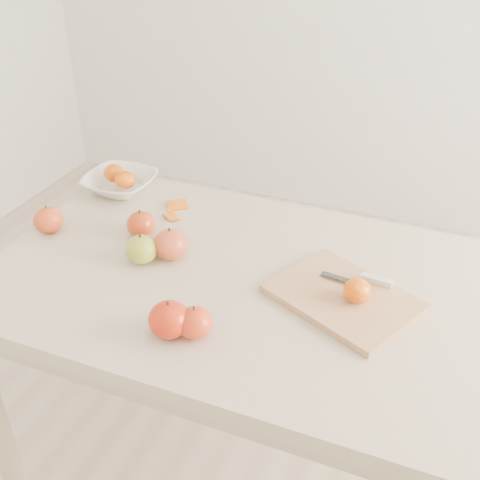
% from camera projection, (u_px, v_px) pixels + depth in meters
% --- Properties ---
extents(ground, '(3.50, 3.50, 0.00)m').
position_uv_depth(ground, '(234.00, 470.00, 1.87)').
color(ground, '#C6B293').
rests_on(ground, ground).
extents(table, '(1.20, 0.80, 0.75)m').
position_uv_depth(table, '(233.00, 306.00, 1.53)').
color(table, '#C7B296').
rests_on(table, ground).
extents(cutting_board, '(0.38, 0.34, 0.02)m').
position_uv_depth(cutting_board, '(343.00, 298.00, 1.38)').
color(cutting_board, tan).
rests_on(cutting_board, table).
extents(board_tangerine, '(0.06, 0.06, 0.05)m').
position_uv_depth(board_tangerine, '(357.00, 290.00, 1.34)').
color(board_tangerine, '#D75107').
rests_on(board_tangerine, cutting_board).
extents(fruit_bowl, '(0.21, 0.21, 0.05)m').
position_uv_depth(fruit_bowl, '(120.00, 183.00, 1.83)').
color(fruit_bowl, white).
rests_on(fruit_bowl, table).
extents(bowl_tangerine_near, '(0.06, 0.06, 0.06)m').
position_uv_depth(bowl_tangerine_near, '(114.00, 173.00, 1.84)').
color(bowl_tangerine_near, '#DF6107').
rests_on(bowl_tangerine_near, fruit_bowl).
extents(bowl_tangerine_far, '(0.06, 0.06, 0.05)m').
position_uv_depth(bowl_tangerine_far, '(125.00, 180.00, 1.80)').
color(bowl_tangerine_far, '#DE4E07').
rests_on(bowl_tangerine_far, fruit_bowl).
extents(orange_peel_a, '(0.07, 0.07, 0.01)m').
position_uv_depth(orange_peel_a, '(177.00, 207.00, 1.76)').
color(orange_peel_a, orange).
rests_on(orange_peel_a, table).
extents(orange_peel_b, '(0.06, 0.05, 0.01)m').
position_uv_depth(orange_peel_b, '(171.00, 217.00, 1.71)').
color(orange_peel_b, '#C7620E').
rests_on(orange_peel_b, table).
extents(paring_knife, '(0.17, 0.05, 0.01)m').
position_uv_depth(paring_knife, '(371.00, 280.00, 1.41)').
color(paring_knife, silver).
rests_on(paring_knife, cutting_board).
extents(apple_green, '(0.08, 0.08, 0.07)m').
position_uv_depth(apple_green, '(141.00, 249.00, 1.50)').
color(apple_green, olive).
rests_on(apple_green, table).
extents(apple_red_a, '(0.08, 0.08, 0.07)m').
position_uv_depth(apple_red_a, '(141.00, 224.00, 1.61)').
color(apple_red_a, '#931604').
rests_on(apple_red_a, table).
extents(apple_red_c, '(0.08, 0.08, 0.07)m').
position_uv_depth(apple_red_c, '(195.00, 323.00, 1.27)').
color(apple_red_c, '#9B0A0D').
rests_on(apple_red_c, table).
extents(apple_red_b, '(0.09, 0.09, 0.08)m').
position_uv_depth(apple_red_b, '(170.00, 244.00, 1.52)').
color(apple_red_b, maroon).
rests_on(apple_red_b, table).
extents(apple_red_d, '(0.08, 0.08, 0.07)m').
position_uv_depth(apple_red_d, '(48.00, 220.00, 1.63)').
color(apple_red_d, '#A61F0B').
rests_on(apple_red_d, table).
extents(apple_red_e, '(0.09, 0.09, 0.08)m').
position_uv_depth(apple_red_e, '(169.00, 320.00, 1.27)').
color(apple_red_e, '#8F0806').
rests_on(apple_red_e, table).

